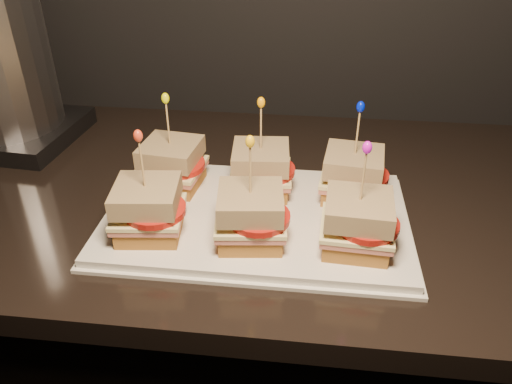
# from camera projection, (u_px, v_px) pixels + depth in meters

# --- Properties ---
(cabinet) EXTENTS (2.65, 0.61, 0.83)m
(cabinet) POSITION_uv_depth(u_px,v_px,m) (159.00, 355.00, 1.11)
(cabinet) COLOR black
(cabinet) RESTS_ON ground
(granite_slab) EXTENTS (2.69, 0.65, 0.04)m
(granite_slab) POSITION_uv_depth(u_px,v_px,m) (133.00, 189.00, 0.88)
(granite_slab) COLOR black
(granite_slab) RESTS_ON cabinet
(platter) EXTENTS (0.45, 0.28, 0.02)m
(platter) POSITION_uv_depth(u_px,v_px,m) (256.00, 218.00, 0.76)
(platter) COLOR white
(platter) RESTS_ON granite_slab
(platter_rim) EXTENTS (0.46, 0.29, 0.01)m
(platter_rim) POSITION_uv_depth(u_px,v_px,m) (256.00, 221.00, 0.76)
(platter_rim) COLOR white
(platter_rim) RESTS_ON granite_slab
(sandwich_0_bread_bot) EXTENTS (0.09, 0.09, 0.02)m
(sandwich_0_bread_bot) POSITION_uv_depth(u_px,v_px,m) (174.00, 179.00, 0.82)
(sandwich_0_bread_bot) COLOR brown
(sandwich_0_bread_bot) RESTS_ON platter
(sandwich_0_ham) EXTENTS (0.10, 0.10, 0.01)m
(sandwich_0_ham) POSITION_uv_depth(u_px,v_px,m) (173.00, 170.00, 0.81)
(sandwich_0_ham) COLOR #C9695C
(sandwich_0_ham) RESTS_ON sandwich_0_bread_bot
(sandwich_0_cheese) EXTENTS (0.11, 0.10, 0.01)m
(sandwich_0_cheese) POSITION_uv_depth(u_px,v_px,m) (172.00, 167.00, 0.80)
(sandwich_0_cheese) COLOR #FFF3A6
(sandwich_0_cheese) RESTS_ON sandwich_0_ham
(sandwich_0_tomato) EXTENTS (0.09, 0.09, 0.01)m
(sandwich_0_tomato) POSITION_uv_depth(u_px,v_px,m) (178.00, 165.00, 0.79)
(sandwich_0_tomato) COLOR #B31B13
(sandwich_0_tomato) RESTS_ON sandwich_0_cheese
(sandwich_0_bread_top) EXTENTS (0.10, 0.10, 0.03)m
(sandwich_0_bread_top) POSITION_uv_depth(u_px,v_px,m) (171.00, 152.00, 0.79)
(sandwich_0_bread_top) COLOR #4F2A0C
(sandwich_0_bread_top) RESTS_ON sandwich_0_tomato
(sandwich_0_pick) EXTENTS (0.00, 0.00, 0.09)m
(sandwich_0_pick) POSITION_uv_depth(u_px,v_px,m) (168.00, 126.00, 0.77)
(sandwich_0_pick) COLOR tan
(sandwich_0_pick) RESTS_ON sandwich_0_bread_top
(sandwich_0_frill) EXTENTS (0.01, 0.01, 0.02)m
(sandwich_0_frill) POSITION_uv_depth(u_px,v_px,m) (165.00, 98.00, 0.74)
(sandwich_0_frill) COLOR #E9F204
(sandwich_0_frill) RESTS_ON sandwich_0_pick
(sandwich_1_bread_bot) EXTENTS (0.09, 0.09, 0.02)m
(sandwich_1_bread_bot) POSITION_uv_depth(u_px,v_px,m) (261.00, 184.00, 0.80)
(sandwich_1_bread_bot) COLOR brown
(sandwich_1_bread_bot) RESTS_ON platter
(sandwich_1_ham) EXTENTS (0.10, 0.10, 0.01)m
(sandwich_1_ham) POSITION_uv_depth(u_px,v_px,m) (261.00, 176.00, 0.79)
(sandwich_1_ham) COLOR #C9695C
(sandwich_1_ham) RESTS_ON sandwich_1_bread_bot
(sandwich_1_cheese) EXTENTS (0.10, 0.10, 0.01)m
(sandwich_1_cheese) POSITION_uv_depth(u_px,v_px,m) (261.00, 172.00, 0.79)
(sandwich_1_cheese) COLOR #FFF3A6
(sandwich_1_cheese) RESTS_ON sandwich_1_ham
(sandwich_1_tomato) EXTENTS (0.09, 0.09, 0.01)m
(sandwich_1_tomato) POSITION_uv_depth(u_px,v_px,m) (268.00, 170.00, 0.78)
(sandwich_1_tomato) COLOR #B31B13
(sandwich_1_tomato) RESTS_ON sandwich_1_cheese
(sandwich_1_bread_top) EXTENTS (0.09, 0.09, 0.03)m
(sandwich_1_bread_top) POSITION_uv_depth(u_px,v_px,m) (261.00, 157.00, 0.78)
(sandwich_1_bread_top) COLOR #4F2A0C
(sandwich_1_bread_top) RESTS_ON sandwich_1_tomato
(sandwich_1_pick) EXTENTS (0.00, 0.00, 0.09)m
(sandwich_1_pick) POSITION_uv_depth(u_px,v_px,m) (261.00, 131.00, 0.75)
(sandwich_1_pick) COLOR tan
(sandwich_1_pick) RESTS_ON sandwich_1_bread_top
(sandwich_1_frill) EXTENTS (0.01, 0.01, 0.02)m
(sandwich_1_frill) POSITION_uv_depth(u_px,v_px,m) (261.00, 102.00, 0.73)
(sandwich_1_frill) COLOR #F39803
(sandwich_1_frill) RESTS_ON sandwich_1_pick
(sandwich_2_bread_bot) EXTENTS (0.09, 0.09, 0.02)m
(sandwich_2_bread_bot) POSITION_uv_depth(u_px,v_px,m) (351.00, 189.00, 0.79)
(sandwich_2_bread_bot) COLOR brown
(sandwich_2_bread_bot) RESTS_ON platter
(sandwich_2_ham) EXTENTS (0.10, 0.10, 0.01)m
(sandwich_2_ham) POSITION_uv_depth(u_px,v_px,m) (352.00, 181.00, 0.78)
(sandwich_2_ham) COLOR #C9695C
(sandwich_2_ham) RESTS_ON sandwich_2_bread_bot
(sandwich_2_cheese) EXTENTS (0.11, 0.10, 0.01)m
(sandwich_2_cheese) POSITION_uv_depth(u_px,v_px,m) (352.00, 177.00, 0.78)
(sandwich_2_cheese) COLOR #FFF3A6
(sandwich_2_cheese) RESTS_ON sandwich_2_ham
(sandwich_2_tomato) EXTENTS (0.09, 0.09, 0.01)m
(sandwich_2_tomato) POSITION_uv_depth(u_px,v_px,m) (361.00, 175.00, 0.77)
(sandwich_2_tomato) COLOR #B31B13
(sandwich_2_tomato) RESTS_ON sandwich_2_cheese
(sandwich_2_bread_top) EXTENTS (0.10, 0.10, 0.03)m
(sandwich_2_bread_top) POSITION_uv_depth(u_px,v_px,m) (354.00, 162.00, 0.76)
(sandwich_2_bread_top) COLOR #4F2A0C
(sandwich_2_bread_top) RESTS_ON sandwich_2_tomato
(sandwich_2_pick) EXTENTS (0.00, 0.00, 0.09)m
(sandwich_2_pick) POSITION_uv_depth(u_px,v_px,m) (357.00, 135.00, 0.74)
(sandwich_2_pick) COLOR tan
(sandwich_2_pick) RESTS_ON sandwich_2_bread_top
(sandwich_2_frill) EXTENTS (0.01, 0.01, 0.02)m
(sandwich_2_frill) POSITION_uv_depth(u_px,v_px,m) (361.00, 107.00, 0.71)
(sandwich_2_frill) COLOR #0215D0
(sandwich_2_frill) RESTS_ON sandwich_2_pick
(sandwich_3_bread_bot) EXTENTS (0.09, 0.09, 0.02)m
(sandwich_3_bread_bot) POSITION_uv_depth(u_px,v_px,m) (150.00, 225.00, 0.71)
(sandwich_3_bread_bot) COLOR brown
(sandwich_3_bread_bot) RESTS_ON platter
(sandwich_3_ham) EXTENTS (0.10, 0.10, 0.01)m
(sandwich_3_ham) POSITION_uv_depth(u_px,v_px,m) (149.00, 216.00, 0.70)
(sandwich_3_ham) COLOR #C9695C
(sandwich_3_ham) RESTS_ON sandwich_3_bread_bot
(sandwich_3_cheese) EXTENTS (0.10, 0.10, 0.01)m
(sandwich_3_cheese) POSITION_uv_depth(u_px,v_px,m) (149.00, 212.00, 0.69)
(sandwich_3_cheese) COLOR #FFF3A6
(sandwich_3_cheese) RESTS_ON sandwich_3_ham
(sandwich_3_tomato) EXTENTS (0.09, 0.09, 0.01)m
(sandwich_3_tomato) POSITION_uv_depth(u_px,v_px,m) (155.00, 210.00, 0.68)
(sandwich_3_tomato) COLOR #B31B13
(sandwich_3_tomato) RESTS_ON sandwich_3_cheese
(sandwich_3_bread_top) EXTENTS (0.10, 0.10, 0.03)m
(sandwich_3_bread_top) POSITION_uv_depth(u_px,v_px,m) (146.00, 195.00, 0.68)
(sandwich_3_bread_top) COLOR #4F2A0C
(sandwich_3_bread_top) RESTS_ON sandwich_3_tomato
(sandwich_3_pick) EXTENTS (0.00, 0.00, 0.09)m
(sandwich_3_pick) POSITION_uv_depth(u_px,v_px,m) (142.00, 167.00, 0.66)
(sandwich_3_pick) COLOR tan
(sandwich_3_pick) RESTS_ON sandwich_3_bread_top
(sandwich_3_frill) EXTENTS (0.01, 0.01, 0.02)m
(sandwich_3_frill) POSITION_uv_depth(u_px,v_px,m) (138.00, 136.00, 0.63)
(sandwich_3_frill) COLOR red
(sandwich_3_frill) RESTS_ON sandwich_3_pick
(sandwich_4_bread_bot) EXTENTS (0.09, 0.09, 0.02)m
(sandwich_4_bread_bot) POSITION_uv_depth(u_px,v_px,m) (251.00, 232.00, 0.69)
(sandwich_4_bread_bot) COLOR brown
(sandwich_4_bread_bot) RESTS_ON platter
(sandwich_4_ham) EXTENTS (0.10, 0.10, 0.01)m
(sandwich_4_ham) POSITION_uv_depth(u_px,v_px,m) (251.00, 223.00, 0.68)
(sandwich_4_ham) COLOR #C9695C
(sandwich_4_ham) RESTS_ON sandwich_4_bread_bot
(sandwich_4_cheese) EXTENTS (0.11, 0.10, 0.01)m
(sandwich_4_cheese) POSITION_uv_depth(u_px,v_px,m) (251.00, 218.00, 0.68)
(sandwich_4_cheese) COLOR #FFF3A6
(sandwich_4_cheese) RESTS_ON sandwich_4_ham
(sandwich_4_tomato) EXTENTS (0.09, 0.09, 0.01)m
(sandwich_4_tomato) POSITION_uv_depth(u_px,v_px,m) (259.00, 217.00, 0.67)
(sandwich_4_tomato) COLOR #B31B13
(sandwich_4_tomato) RESTS_ON sandwich_4_cheese
(sandwich_4_bread_top) EXTENTS (0.10, 0.10, 0.03)m
(sandwich_4_bread_top) POSITION_uv_depth(u_px,v_px,m) (250.00, 202.00, 0.67)
(sandwich_4_bread_top) COLOR #4F2A0C
(sandwich_4_bread_top) RESTS_ON sandwich_4_tomato
(sandwich_4_pick) EXTENTS (0.00, 0.00, 0.09)m
(sandwich_4_pick) POSITION_uv_depth(u_px,v_px,m) (250.00, 173.00, 0.64)
(sandwich_4_pick) COLOR tan
(sandwich_4_pick) RESTS_ON sandwich_4_bread_top
(sandwich_4_frill) EXTENTS (0.01, 0.01, 0.02)m
(sandwich_4_frill) POSITION_uv_depth(u_px,v_px,m) (250.00, 142.00, 0.62)
(sandwich_4_frill) COLOR yellow
(sandwich_4_frill) RESTS_ON sandwich_4_pick
(sandwich_5_bread_bot) EXTENTS (0.09, 0.09, 0.02)m
(sandwich_5_bread_bot) POSITION_uv_depth(u_px,v_px,m) (355.00, 239.00, 0.68)
(sandwich_5_bread_bot) COLOR brown
(sandwich_5_bread_bot) RESTS_ON platter
(sandwich_5_ham) EXTENTS (0.10, 0.10, 0.01)m
(sandwich_5_ham) POSITION_uv_depth(u_px,v_px,m) (356.00, 230.00, 0.67)
(sandwich_5_ham) COLOR #C9695C
(sandwich_5_ham) RESTS_ON sandwich_5_bread_bot
(sandwich_5_cheese) EXTENTS (0.10, 0.10, 0.01)m
(sandwich_5_cheese) POSITION_uv_depth(u_px,v_px,m) (357.00, 225.00, 0.67)
(sandwich_5_cheese) COLOR #FFF3A6
(sandwich_5_cheese) RESTS_ON sandwich_5_ham
(sandwich_5_tomato) EXTENTS (0.09, 0.09, 0.01)m
(sandwich_5_tomato) POSITION_uv_depth(u_px,v_px,m) (367.00, 224.00, 0.66)
(sandwich_5_tomato) COLOR #B31B13
(sandwich_5_tomato) RESTS_ON sandwich_5_cheese
(sandwich_5_bread_top) EXTENTS (0.09, 0.09, 0.03)m
(sandwich_5_bread_top) POSITION_uv_depth(u_px,v_px,m) (359.00, 209.00, 0.65)
(sandwich_5_bread_top) COLOR #4F2A0C
(sandwich_5_bread_top) RESTS_ON sandwich_5_tomato
(sandwich_5_pick) EXTENTS (0.00, 0.00, 0.09)m
(sandwich_5_pick) POSITION_uv_depth(u_px,v_px,m) (363.00, 179.00, 0.63)
(sandwich_5_pick) COLOR tan
(sandwich_5_pick) RESTS_ON sandwich_5_bread_top
(sandwich_5_frill) EXTENTS (0.01, 0.01, 0.02)m
(sandwich_5_frill) POSITION_uv_depth(u_px,v_px,m) (367.00, 148.00, 0.60)
(sandwich_5_frill) COLOR #D812D7
(sandwich_5_frill) RESTS_ON sandwich_5_pick
(appliance_base) EXTENTS (0.29, 0.25, 0.03)m
(appliance_base) POSITION_uv_depth(u_px,v_px,m) (8.00, 131.00, 1.00)
(appliance_base) COLOR #262628
(appliance_base) RESTS_ON granite_slab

